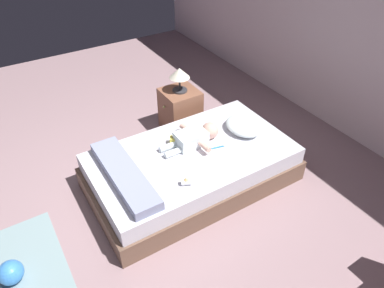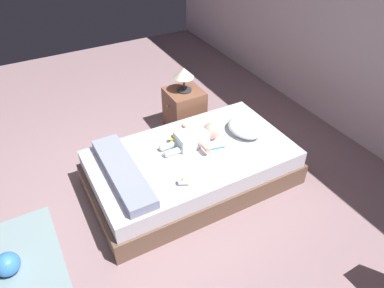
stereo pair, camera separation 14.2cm
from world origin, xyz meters
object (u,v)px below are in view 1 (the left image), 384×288
object	(u,v)px
pillow	(243,126)
baby_bottle	(186,182)
toy_ball	(11,273)
lamp	(179,74)
nightstand	(180,110)
baby	(195,137)
bed	(192,168)
toy_block	(174,141)
toothbrush	(219,147)

from	to	relation	value
pillow	baby_bottle	bearing A→B (deg)	-67.40
pillow	toy_ball	size ratio (longest dim) A/B	2.14
lamp	nightstand	bearing A→B (deg)	-90.00
baby	baby_bottle	distance (m)	0.62
baby	toy_ball	xyz separation A→B (m)	(0.33, -1.93, -0.38)
baby_bottle	pillow	bearing A→B (deg)	112.60
bed	baby	distance (m)	0.32
nightstand	lamp	bearing A→B (deg)	90.00
toy_ball	toy_block	xyz separation A→B (m)	(-0.42, 1.73, 0.34)
lamp	baby_bottle	xyz separation A→B (m)	(1.28, -0.69, -0.32)
baby	nightstand	xyz separation A→B (m)	(-0.81, 0.29, -0.21)
bed	baby_bottle	world-z (taller)	baby_bottle
baby	nightstand	bearing A→B (deg)	160.28
toy_block	bed	bearing A→B (deg)	23.24
baby	lamp	xyz separation A→B (m)	(-0.81, 0.29, 0.27)
lamp	toy_block	xyz separation A→B (m)	(0.71, -0.49, -0.31)
lamp	toy_ball	xyz separation A→B (m)	(1.13, -2.22, -0.65)
lamp	toy_ball	bearing A→B (deg)	-62.92
pillow	toy_block	size ratio (longest dim) A/B	3.70
pillow	toothbrush	xyz separation A→B (m)	(0.11, -0.39, -0.05)
toothbrush	toy_ball	world-z (taller)	toothbrush
bed	toy_block	size ratio (longest dim) A/B	18.01
pillow	lamp	size ratio (longest dim) A/B	1.44
pillow	toy_block	bearing A→B (deg)	-103.07
bed	toy_block	xyz separation A→B (m)	(-0.20, -0.09, 0.25)
toy_ball	toothbrush	bearing A→B (deg)	93.70
toy_ball	baby_bottle	xyz separation A→B (m)	(0.15, 1.53, 0.33)
bed	toy_ball	size ratio (longest dim) A/B	10.44
bed	toy_ball	distance (m)	1.84
pillow	toy_block	distance (m)	0.77
nightstand	lamp	size ratio (longest dim) A/B	1.83
bed	pillow	size ratio (longest dim) A/B	4.87
bed	baby	size ratio (longest dim) A/B	3.21
lamp	baby	bearing A→B (deg)	-19.72
bed	pillow	distance (m)	0.71
nightstand	toy_block	xyz separation A→B (m)	(0.71, -0.49, 0.18)
pillow	lamp	distance (m)	0.97
lamp	baby_bottle	bearing A→B (deg)	-28.18
nightstand	baby_bottle	bearing A→B (deg)	-28.18
baby	toy_block	xyz separation A→B (m)	(-0.09, -0.20, -0.03)
toy_ball	toy_block	size ratio (longest dim) A/B	1.72
bed	toothbrush	xyz separation A→B (m)	(0.08, 0.27, 0.22)
toothbrush	lamp	distance (m)	1.06
lamp	toy_block	bearing A→B (deg)	-34.20
lamp	toothbrush	bearing A→B (deg)	-7.50
toothbrush	toy_ball	xyz separation A→B (m)	(0.14, -2.09, -0.31)
toy_ball	lamp	bearing A→B (deg)	117.08
nightstand	baby_bottle	xyz separation A→B (m)	(1.28, -0.69, 0.17)
toothbrush	baby_bottle	bearing A→B (deg)	-63.07
baby	toothbrush	size ratio (longest dim) A/B	4.24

